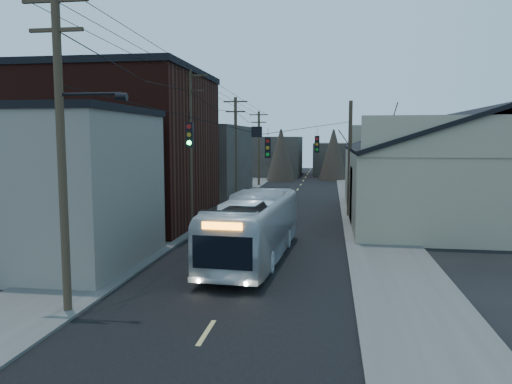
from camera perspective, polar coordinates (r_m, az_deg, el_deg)
ground at (r=13.83m, az=-7.83°, el=-18.75°), size 160.00×160.00×0.00m
road_surface at (r=42.57m, az=3.55°, el=-1.66°), size 9.00×110.00×0.02m
sidewalk_left at (r=43.60m, az=-4.99°, el=-1.42°), size 4.00×110.00×0.12m
sidewalk_right at (r=42.51m, az=12.32°, el=-1.73°), size 4.00×110.00×0.12m
building_clapboard at (r=24.61m, az=-22.35°, el=0.32°), size 8.00×8.00×7.00m
building_brick at (r=34.80m, az=-14.57°, el=4.65°), size 10.00×12.00×10.00m
building_left_far at (r=49.83m, az=-6.78°, el=3.49°), size 9.00×14.00×7.00m
warehouse at (r=38.32m, az=22.65°, el=1.04°), size 16.16×20.60×7.73m
building_far_left at (r=77.67m, az=1.38°, el=4.12°), size 10.00×12.00×6.00m
building_far_right at (r=82.16m, az=10.87°, el=3.77°), size 12.00×14.00×5.00m
bare_tree at (r=32.23m, az=13.64°, el=2.07°), size 0.40×0.40×7.20m
utility_lines at (r=36.79m, az=-2.04°, el=4.85°), size 11.24×45.28×10.50m
bus at (r=23.80m, az=-0.23°, el=-4.09°), size 3.31×11.43×3.14m
parked_car at (r=42.89m, az=-0.86°, el=-0.76°), size 1.68×3.88×1.24m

